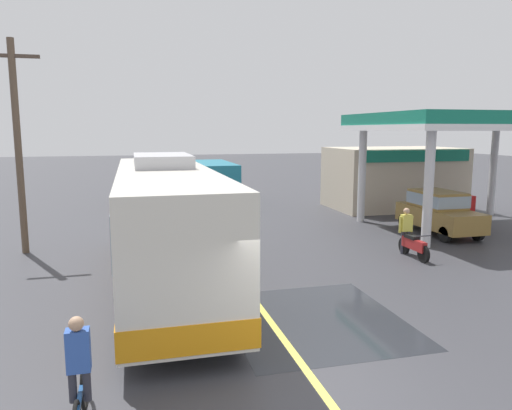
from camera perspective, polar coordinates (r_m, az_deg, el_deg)
The scene contains 12 objects.
ground at distance 27.96m, azimuth -8.11°, elevation -0.32°, with size 120.00×120.00×0.00m, color #38383D.
lane_divider_stripe at distance 23.07m, azimuth -6.72°, elevation -2.22°, with size 0.16×50.00×0.01m, color #D8CC4C.
wet_puddle_patch at distance 11.76m, azimuth 6.88°, elevation -13.17°, with size 3.99×4.49×0.01m, color #26282D.
coach_bus_main at distance 13.79m, azimuth -10.48°, elevation -2.52°, with size 2.60×11.04×3.69m.
gas_station_roadside at distance 26.88m, azimuth 18.01°, elevation 4.61°, with size 9.10×11.95×5.10m.
car_at_pump at distance 22.10m, azimuth 20.63°, elevation -0.56°, with size 1.70×4.20×1.82m.
minibus_opposing_lane at distance 29.77m, azimuth -4.87°, elevation 3.14°, with size 2.04×6.13×2.44m.
cyclist_on_shoulder at distance 8.03m, azimuth -20.03°, elevation -18.46°, with size 0.34×1.82×1.72m.
motorcycle_parked_forecourt at distance 17.66m, azimuth 18.01°, elevation -4.55°, with size 0.55×1.80×0.92m.
pedestrian_near_pump at distance 18.11m, azimuth 17.17°, elevation -2.61°, with size 0.55×0.22×1.66m.
car_trailing_behind_bus at distance 29.34m, azimuth -12.74°, elevation 1.98°, with size 1.70×4.20×1.82m.
utility_pole_roadside at distance 19.01m, azimuth -26.17°, elevation 6.50°, with size 1.80×0.24×7.49m.
Camera 1 is at (-2.99, -7.45, 4.39)m, focal length 34.07 mm.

